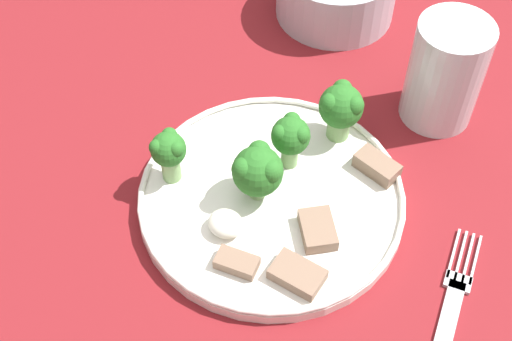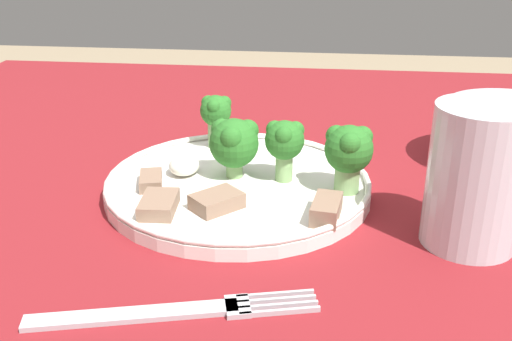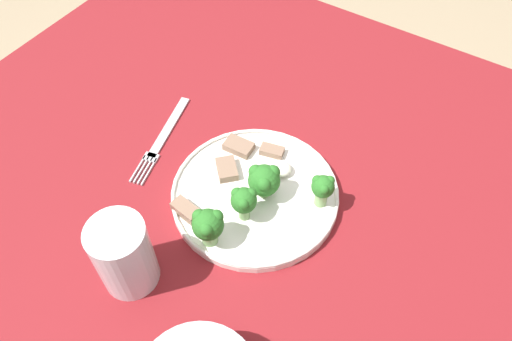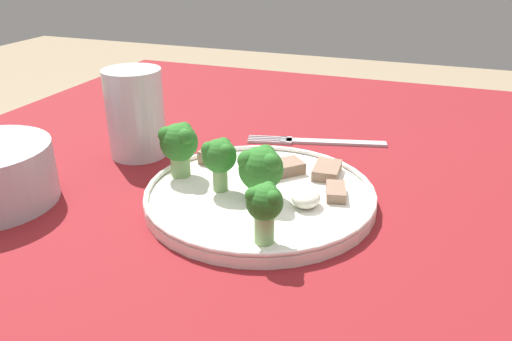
{
  "view_description": "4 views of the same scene",
  "coord_description": "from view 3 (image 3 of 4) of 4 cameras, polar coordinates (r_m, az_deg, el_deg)",
  "views": [
    {
      "loc": [
        0.19,
        -0.34,
        1.27
      ],
      "look_at": [
        -0.04,
        -0.01,
        0.76
      ],
      "focal_mm": 50.0,
      "sensor_mm": 36.0,
      "label": 1
    },
    {
      "loc": [
        0.49,
        0.08,
        0.95
      ],
      "look_at": [
        -0.02,
        0.02,
        0.73
      ],
      "focal_mm": 42.0,
      "sensor_mm": 36.0,
      "label": 2
    },
    {
      "loc": [
        -0.27,
        0.37,
        1.34
      ],
      "look_at": [
        -0.03,
        -0.01,
        0.75
      ],
      "focal_mm": 35.0,
      "sensor_mm": 36.0,
      "label": 3
    },
    {
      "loc": [
        -0.5,
        -0.17,
        0.97
      ],
      "look_at": [
        -0.03,
        0.01,
        0.74
      ],
      "focal_mm": 35.0,
      "sensor_mm": 36.0,
      "label": 4
    }
  ],
  "objects": [
    {
      "name": "table",
      "position": [
        0.86,
        -1.94,
        -5.57
      ],
      "size": [
        1.12,
        1.03,
        0.7
      ],
      "color": "maroon",
      "rests_on": "ground_plane"
    },
    {
      "name": "meat_slice_front_slice",
      "position": [
        0.74,
        -8.01,
        -4.49
      ],
      "size": [
        0.05,
        0.03,
        0.02
      ],
      "color": "#846651",
      "rests_on": "dinner_plate"
    },
    {
      "name": "broccoli_floret_center_left",
      "position": [
        0.73,
        0.93,
        -1.07
      ],
      "size": [
        0.05,
        0.05,
        0.06
      ],
      "color": "#7FA866",
      "rests_on": "dinner_plate"
    },
    {
      "name": "broccoli_floret_near_rim_left",
      "position": [
        0.73,
        7.64,
        -1.97
      ],
      "size": [
        0.04,
        0.03,
        0.06
      ],
      "color": "#7FA866",
      "rests_on": "dinner_plate"
    },
    {
      "name": "ground_plane",
      "position": [
        1.42,
        -1.24,
        -18.77
      ],
      "size": [
        8.0,
        8.0,
        0.0
      ],
      "primitive_type": "plane",
      "color": "#9E896B"
    },
    {
      "name": "broccoli_floret_front_left",
      "position": [
        0.69,
        -5.51,
        -6.24
      ],
      "size": [
        0.05,
        0.04,
        0.06
      ],
      "color": "#7FA866",
      "rests_on": "dinner_plate"
    },
    {
      "name": "drinking_glass",
      "position": [
        0.68,
        -14.77,
        -9.6
      ],
      "size": [
        0.08,
        0.08,
        0.12
      ],
      "color": "silver",
      "rests_on": "table"
    },
    {
      "name": "fork",
      "position": [
        0.86,
        -10.62,
        3.7
      ],
      "size": [
        0.07,
        0.2,
        0.0
      ],
      "color": "#B2B2B7",
      "rests_on": "table"
    },
    {
      "name": "sauce_dollop",
      "position": [
        0.78,
        2.86,
        0.26
      ],
      "size": [
        0.03,
        0.03,
        0.02
      ],
      "color": "silver",
      "rests_on": "dinner_plate"
    },
    {
      "name": "broccoli_floret_back_left",
      "position": [
        0.71,
        -1.4,
        -3.48
      ],
      "size": [
        0.04,
        0.04,
        0.06
      ],
      "color": "#7FA866",
      "rests_on": "dinner_plate"
    },
    {
      "name": "dinner_plate",
      "position": [
        0.77,
        -0.24,
        -2.86
      ],
      "size": [
        0.26,
        0.26,
        0.02
      ],
      "color": "white",
      "rests_on": "table"
    },
    {
      "name": "meat_slice_middle_slice",
      "position": [
        0.78,
        -3.35,
        0.16
      ],
      "size": [
        0.05,
        0.05,
        0.01
      ],
      "color": "#846651",
      "rests_on": "dinner_plate"
    },
    {
      "name": "meat_slice_rear_slice",
      "position": [
        0.81,
        -1.99,
        2.78
      ],
      "size": [
        0.05,
        0.03,
        0.01
      ],
      "color": "#846651",
      "rests_on": "dinner_plate"
    },
    {
      "name": "meat_slice_edge_slice",
      "position": [
        0.81,
        1.83,
        2.26
      ],
      "size": [
        0.04,
        0.03,
        0.01
      ],
      "color": "#846651",
      "rests_on": "dinner_plate"
    }
  ]
}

